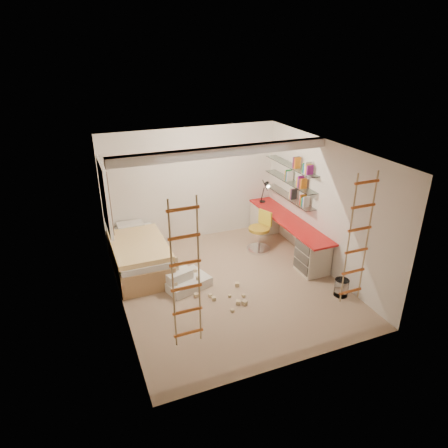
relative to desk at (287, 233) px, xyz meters
name	(u,v)px	position (x,y,z in m)	size (l,w,h in m)	color
floor	(230,285)	(-1.72, -0.86, -0.40)	(4.50, 4.50, 0.00)	#977C61
ceiling_beam	(224,151)	(-1.72, -0.56, 2.12)	(4.00, 0.18, 0.16)	white
window_frame	(105,197)	(-3.69, 0.64, 1.15)	(0.06, 1.15, 1.35)	white
window_blind	(107,196)	(-3.65, 0.64, 1.15)	(0.02, 1.00, 1.20)	#4C2D1E
rope_ladder_left	(186,276)	(-3.07, -2.61, 1.11)	(0.41, 0.04, 2.13)	#C85E22
rope_ladder_right	(358,240)	(-0.37, -2.61, 1.11)	(0.41, 0.04, 2.13)	#C15120
waste_bin	(341,288)	(0.03, -1.94, -0.24)	(0.26, 0.26, 0.32)	white
desk	(287,233)	(0.00, 0.00, 0.00)	(0.56, 2.80, 0.75)	red
shelves	(290,181)	(0.15, 0.27, 1.10)	(0.25, 1.80, 0.71)	white
bed	(139,255)	(-3.20, 0.36, -0.07)	(1.02, 2.00, 0.69)	#AD7F51
task_lamp	(266,189)	(-0.05, 0.96, 0.73)	(0.14, 0.36, 0.57)	black
swivel_chair	(260,236)	(-0.55, 0.21, -0.07)	(0.69, 0.69, 0.89)	#B08721
play_platform	(183,280)	(-2.56, -0.57, -0.26)	(0.97, 0.85, 0.36)	silver
toy_blocks	(209,286)	(-2.20, -1.01, -0.23)	(1.21, 1.26, 0.63)	#CCB284
books	(290,176)	(0.15, 0.27, 1.21)	(0.14, 0.64, 0.92)	white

